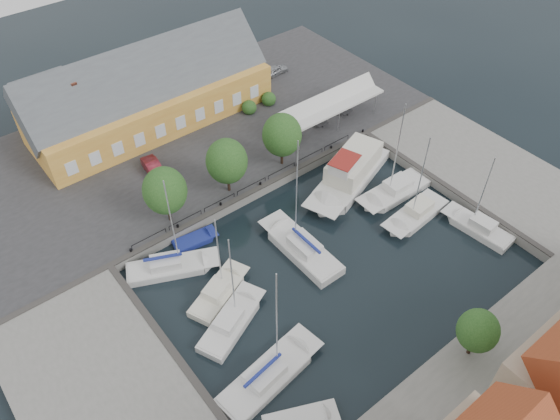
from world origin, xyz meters
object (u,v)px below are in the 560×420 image
(trawler, at_px, (350,174))
(west_boat_a, at_px, (171,268))
(car_red, at_px, (154,169))
(center_sailboat, at_px, (302,250))
(east_boat_c, at_px, (478,229))
(west_boat_c, at_px, (231,323))
(east_boat_b, at_px, (416,215))
(launch_nw, at_px, (195,241))
(west_boat_b, at_px, (219,294))
(east_boat_a, at_px, (394,192))
(tent_canopy, at_px, (329,104))
(west_boat_d, at_px, (268,376))
(car_silver, at_px, (276,70))
(warehouse, at_px, (143,96))

(trawler, distance_m, west_boat_a, 21.59)
(car_red, xyz_separation_m, center_sailboat, (5.80, -17.76, -1.34))
(east_boat_c, bearing_deg, car_red, 128.91)
(center_sailboat, relative_size, west_boat_c, 1.26)
(car_red, relative_size, east_boat_b, 0.39)
(launch_nw, bearing_deg, west_boat_b, -104.58)
(center_sailboat, xyz_separation_m, east_boat_c, (15.51, -8.64, -0.10))
(trawler, relative_size, east_boat_a, 1.12)
(center_sailboat, height_order, west_boat_a, center_sailboat)
(trawler, bearing_deg, car_red, 141.58)
(tent_canopy, xyz_separation_m, west_boat_b, (-24.05, -12.48, -3.42))
(tent_canopy, bearing_deg, west_boat_d, -139.77)
(east_boat_a, xyz_separation_m, east_boat_c, (2.53, -8.84, -0.00))
(car_red, bearing_deg, west_boat_d, -92.90)
(east_boat_a, bearing_deg, launch_nw, 160.30)
(west_boat_c, bearing_deg, center_sailboat, 14.60)
(west_boat_d, xyz_separation_m, launch_nw, (3.15, 15.87, -0.18))
(car_silver, distance_m, trawler, 22.18)
(trawler, distance_m, east_boat_c, 14.20)
(west_boat_b, bearing_deg, center_sailboat, -3.87)
(tent_canopy, height_order, launch_nw, tent_canopy)
(east_boat_c, height_order, launch_nw, east_boat_c)
(car_silver, bearing_deg, east_boat_b, 167.78)
(center_sailboat, bearing_deg, west_boat_b, 176.13)
(tent_canopy, xyz_separation_m, trawler, (-4.32, -8.40, -2.67))
(east_boat_c, xyz_separation_m, launch_nw, (-22.78, 16.09, -0.17))
(tent_canopy, bearing_deg, warehouse, 140.14)
(center_sailboat, bearing_deg, launch_nw, 134.29)
(trawler, relative_size, west_boat_a, 1.20)
(trawler, distance_m, east_boat_b, 8.37)
(car_silver, bearing_deg, west_boat_a, 123.01)
(east_boat_a, relative_size, east_boat_c, 1.29)
(car_silver, relative_size, east_boat_a, 0.29)
(east_boat_b, xyz_separation_m, west_boat_b, (-21.24, 4.11, -0.00))
(tent_canopy, height_order, trawler, trawler)
(warehouse, bearing_deg, east_boat_a, -61.41)
(trawler, relative_size, east_boat_c, 1.45)
(tent_canopy, relative_size, west_boat_a, 1.23)
(east_boat_b, distance_m, east_boat_c, 6.11)
(car_red, height_order, east_boat_a, east_boat_a)
(east_boat_b, bearing_deg, launch_nw, 150.62)
(east_boat_c, bearing_deg, trawler, 109.91)
(tent_canopy, xyz_separation_m, west_boat_a, (-25.87, -7.28, -3.41))
(east_boat_c, xyz_separation_m, west_boat_a, (-26.38, 14.44, 0.01))
(tent_canopy, relative_size, east_boat_a, 1.15)
(west_boat_b, bearing_deg, launch_nw, 75.42)
(car_red, bearing_deg, east_boat_c, -43.97)
(car_red, xyz_separation_m, launch_nw, (-1.48, -10.31, -1.61))
(east_boat_a, bearing_deg, west_boat_d, -159.78)
(car_red, bearing_deg, warehouse, 72.56)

